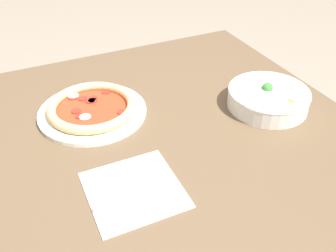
{
  "coord_description": "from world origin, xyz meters",
  "views": [
    {
      "loc": [
        0.74,
        -0.32,
        1.37
      ],
      "look_at": [
        0.03,
        0.01,
        0.79
      ],
      "focal_mm": 40.0,
      "sensor_mm": 36.0,
      "label": 1
    }
  ],
  "objects_px": {
    "pizza": "(92,109)",
    "fork": "(128,180)",
    "knife": "(134,197)",
    "bowl": "(268,97)"
  },
  "relations": [
    {
      "from": "pizza",
      "to": "fork",
      "type": "distance_m",
      "value": 0.3
    },
    {
      "from": "fork",
      "to": "knife",
      "type": "height_order",
      "value": "same"
    },
    {
      "from": "bowl",
      "to": "fork",
      "type": "bearing_deg",
      "value": -75.88
    },
    {
      "from": "bowl",
      "to": "knife",
      "type": "distance_m",
      "value": 0.51
    },
    {
      "from": "fork",
      "to": "pizza",
      "type": "bearing_deg",
      "value": 90.76
    },
    {
      "from": "pizza",
      "to": "knife",
      "type": "xyz_separation_m",
      "value": [
        0.35,
        -0.01,
        -0.01
      ]
    },
    {
      "from": "bowl",
      "to": "pizza",
      "type": "bearing_deg",
      "value": -110.82
    },
    {
      "from": "pizza",
      "to": "bowl",
      "type": "bearing_deg",
      "value": 69.18
    },
    {
      "from": "pizza",
      "to": "knife",
      "type": "relative_size",
      "value": 1.53
    },
    {
      "from": "knife",
      "to": "fork",
      "type": "bearing_deg",
      "value": 84.32
    }
  ]
}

